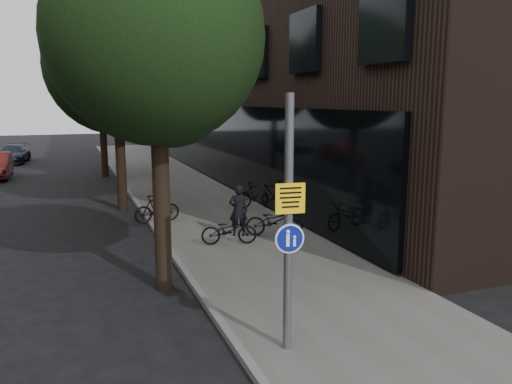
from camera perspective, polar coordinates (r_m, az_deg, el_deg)
name	(u,v)px	position (r m, az deg, el deg)	size (l,w,h in m)	color
ground	(388,367)	(8.34, 14.84, -18.81)	(120.00, 120.00, 0.00)	black
sidewalk	(219,219)	(16.99, -4.28, -3.15)	(4.50, 60.00, 0.12)	#605E59
curb_edge	(152,225)	(16.52, -11.80, -3.71)	(0.15, 60.00, 0.13)	slate
building_right_dark_brick	(294,15)	(31.09, 4.36, 19.55)	(12.00, 40.00, 18.00)	black
street_tree_near	(159,46)	(10.72, -11.07, 16.01)	(4.40, 4.40, 7.50)	black
street_tree_mid	(118,70)	(19.13, -15.50, 13.27)	(5.00, 5.00, 7.80)	black
street_tree_far	(101,80)	(28.09, -17.25, 12.14)	(5.00, 5.00, 7.80)	black
signpost	(288,225)	(7.67, 3.72, -3.76)	(0.46, 0.13, 4.02)	#595B5E
pedestrian	(238,210)	(14.56, -2.03, -2.12)	(0.55, 0.36, 1.51)	black
parked_bike_facade_near	(274,221)	(14.63, 2.11, -3.32)	(0.59, 1.68, 0.88)	black
parked_bike_facade_far	(256,195)	(18.37, 0.03, -0.32)	(0.46, 1.64, 0.99)	black
parked_bike_curb_near	(229,230)	(13.78, -3.10, -4.36)	(0.53, 1.53, 0.80)	black
parked_bike_curb_far	(157,209)	(16.55, -11.25, -1.87)	(0.42, 1.50, 0.90)	black
parked_car_far	(13,154)	(36.61, -25.98, 3.95)	(1.66, 4.09, 1.19)	#1B2432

